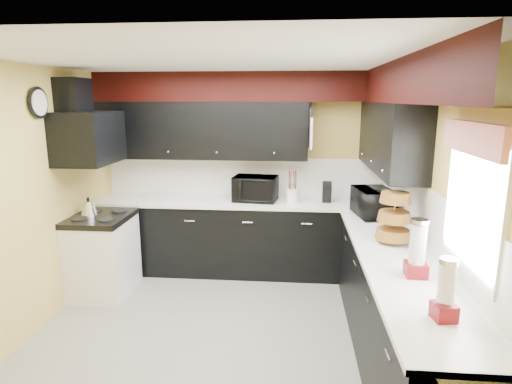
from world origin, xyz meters
TOP-DOWN VIEW (x-y plane):
  - ground at (0.00, 0.00)m, footprint 3.60×3.60m
  - wall_back at (0.00, 1.80)m, footprint 3.60×0.06m
  - wall_right at (1.80, 0.00)m, footprint 0.06×3.60m
  - wall_left at (-1.80, 0.00)m, footprint 0.06×3.60m
  - ceiling at (0.00, 0.00)m, footprint 3.60×3.60m
  - cab_back at (0.00, 1.50)m, footprint 3.60×0.60m
  - cab_right at (1.50, -0.30)m, footprint 0.60×3.00m
  - counter_back at (0.00, 1.50)m, footprint 3.62×0.64m
  - counter_right at (1.50, -0.30)m, footprint 0.64×3.02m
  - splash_back at (0.00, 1.79)m, footprint 3.60×0.02m
  - splash_right at (1.79, 0.00)m, footprint 0.02×3.60m
  - upper_back at (-0.50, 1.62)m, footprint 2.60×0.35m
  - upper_right at (1.62, 0.90)m, footprint 0.35×1.80m
  - soffit_back at (0.00, 1.62)m, footprint 3.60×0.36m
  - soffit_right at (1.62, -0.18)m, footprint 0.36×3.24m
  - stove at (-1.50, 0.75)m, footprint 0.60×0.75m
  - cooktop at (-1.50, 0.75)m, footprint 0.62×0.77m
  - hood at (-1.55, 0.75)m, footprint 0.50×0.78m
  - hood_duct at (-1.68, 0.75)m, footprint 0.24×0.40m
  - window at (1.79, -0.90)m, footprint 0.03×0.86m
  - valance at (1.73, -0.90)m, footprint 0.04×0.88m
  - pan_top at (0.82, 1.55)m, footprint 0.03×0.22m
  - pan_mid at (0.82, 1.42)m, footprint 0.03×0.28m
  - pan_low at (0.82, 1.68)m, footprint 0.03×0.24m
  - cut_board at (0.83, 1.30)m, footprint 0.03×0.26m
  - baskets at (1.52, 0.05)m, footprint 0.27×0.27m
  - clock at (-1.77, 0.25)m, footprint 0.03×0.30m
  - deco_plate at (1.77, -0.35)m, footprint 0.03×0.24m
  - toaster_oven at (0.16, 1.52)m, footprint 0.58×0.50m
  - microwave at (1.51, 0.94)m, footprint 0.45×0.59m
  - utensil_crock at (0.62, 1.45)m, footprint 0.17×0.17m
  - knife_block at (1.05, 1.52)m, footprint 0.12×0.16m
  - kettle at (-1.62, 0.75)m, footprint 0.22×0.22m
  - dispenser_a at (1.52, -0.69)m, footprint 0.15×0.15m
  - dispenser_b at (1.51, -1.31)m, footprint 0.14×0.14m

SIDE VIEW (x-z plane):
  - ground at x=0.00m, z-range 0.00..0.00m
  - stove at x=-1.50m, z-range 0.00..0.86m
  - cab_back at x=0.00m, z-range 0.00..0.90m
  - cab_right at x=1.50m, z-range 0.00..0.90m
  - cooktop at x=-1.50m, z-range 0.86..0.92m
  - counter_back at x=0.00m, z-range 0.90..0.94m
  - counter_right at x=1.50m, z-range 0.90..0.94m
  - kettle at x=-1.62m, z-range 0.92..1.08m
  - utensil_crock at x=0.62m, z-range 0.94..1.11m
  - knife_block at x=1.05m, z-range 0.94..1.18m
  - microwave at x=1.51m, z-range 0.94..1.24m
  - toaster_oven at x=0.16m, z-range 0.94..1.25m
  - dispenser_b at x=1.51m, z-range 0.94..1.27m
  - dispenser_a at x=1.52m, z-range 0.94..1.34m
  - baskets at x=1.52m, z-range 0.93..1.43m
  - splash_back at x=0.00m, z-range 0.94..1.44m
  - splash_right at x=1.79m, z-range 0.94..1.44m
  - wall_back at x=0.00m, z-range 0.00..2.50m
  - wall_right at x=1.80m, z-range 0.00..2.50m
  - wall_left at x=-1.80m, z-range 0.00..2.50m
  - window at x=1.79m, z-range 1.07..2.03m
  - pan_low at x=0.82m, z-range 1.51..1.93m
  - pan_mid at x=0.82m, z-range 1.52..1.98m
  - hood at x=-1.55m, z-range 1.50..2.06m
  - upper_back at x=-0.50m, z-range 1.45..2.15m
  - upper_right at x=1.62m, z-range 1.45..2.15m
  - cut_board at x=0.83m, z-range 1.62..1.98m
  - valance at x=1.73m, z-range 1.85..2.05m
  - pan_top at x=0.82m, z-range 1.80..2.20m
  - clock at x=-1.77m, z-range 2.00..2.30m
  - hood_duct at x=-1.68m, z-range 2.00..2.40m
  - deco_plate at x=1.77m, z-range 2.13..2.37m
  - soffit_back at x=0.00m, z-range 2.15..2.50m
  - soffit_right at x=1.62m, z-range 2.15..2.50m
  - ceiling at x=0.00m, z-range 2.47..2.53m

